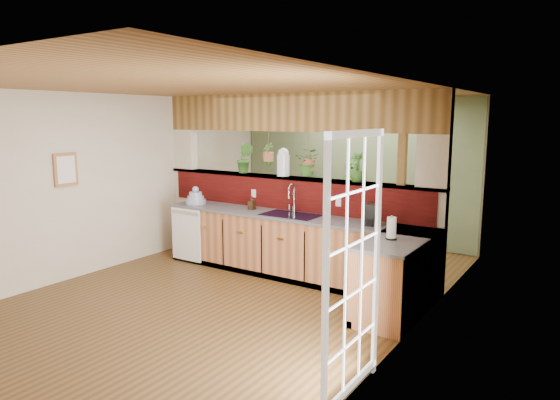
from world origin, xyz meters
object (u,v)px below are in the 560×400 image
Objects in this scene: dish_stack at (196,198)px; coffee_maker at (372,215)px; soap_dispenser at (252,203)px; faucet at (292,197)px; shelving_console at (329,213)px; paper_towel at (391,229)px; glass_jar at (283,162)px.

coffee_maker is at bearing 1.19° from dish_stack.
dish_stack is 1.59× the size of soap_dispenser.
soap_dispenser is (-0.63, -0.13, -0.13)m from faucet.
shelving_console is at bearing 63.52° from dish_stack.
faucet is at bearing -99.84° from shelving_console.
coffee_maker is 0.18× the size of shelving_console.
dish_stack reaches higher than paper_towel.
paper_towel is 2.35m from glass_jar.
coffee_maker reaches higher than shelving_console.
shelving_console is (-0.21, 1.90, -1.10)m from glass_jar.
paper_towel reaches higher than coffee_maker.
dish_stack is at bearing -139.85° from shelving_console.
paper_towel is 0.19× the size of shelving_console.
glass_jar reaches higher than faucet.
coffee_maker is 0.64× the size of glass_jar.
dish_stack is 1.17× the size of paper_towel.
faucet is 1.34× the size of dish_stack.
faucet is 0.60m from glass_jar.
paper_towel is (0.49, -0.59, -0.00)m from coffee_maker.
soap_dispenser is 0.75× the size of coffee_maker.
paper_towel is at bearing -74.78° from shelving_console.
glass_jar is at bearing -107.00° from shelving_console.
faucet is 0.65m from soap_dispenser.
soap_dispenser is 0.14× the size of shelving_console.
glass_jar is at bearing 144.04° from faucet.
dish_stack is 0.76× the size of glass_jar.
glass_jar reaches higher than shelving_console.
coffee_maker is (1.28, -0.15, -0.10)m from faucet.
dish_stack is at bearing -175.59° from soap_dispenser.
dish_stack is 1.19× the size of coffee_maker.
coffee_maker is at bearing -75.06° from shelving_console.
faucet is 2.26m from shelving_console.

